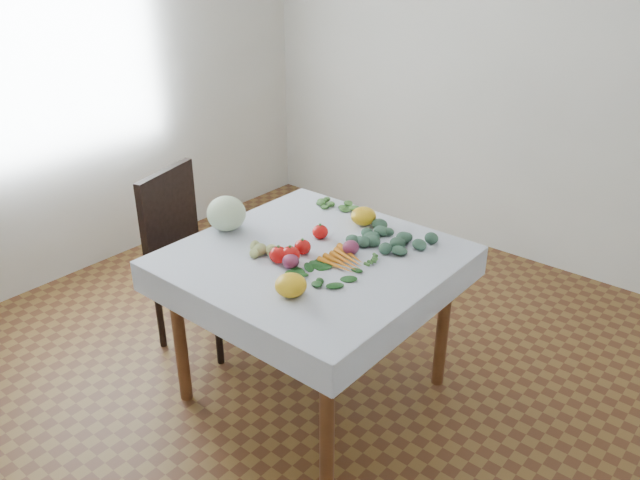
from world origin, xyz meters
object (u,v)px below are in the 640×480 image
object	(u,v)px
carrot_bunch	(343,260)
cabbage	(226,214)
table	(313,274)
chair	(189,246)
heirloom_back	(363,216)

from	to	relation	value
carrot_bunch	cabbage	bearing A→B (deg)	-171.99
table	carrot_bunch	distance (m)	0.19
chair	heirloom_back	world-z (taller)	chair
heirloom_back	carrot_bunch	xyz separation A→B (m)	(0.17, -0.38, -0.03)
table	heirloom_back	bearing A→B (deg)	92.34
table	heirloom_back	size ratio (longest dim) A/B	8.07
chair	heirloom_back	bearing A→B (deg)	28.43
table	cabbage	world-z (taller)	cabbage
table	cabbage	bearing A→B (deg)	-171.75
chair	carrot_bunch	bearing A→B (deg)	3.74
cabbage	heirloom_back	size ratio (longest dim) A/B	1.49
chair	heirloom_back	distance (m)	0.96
heirloom_back	table	bearing A→B (deg)	-87.66
cabbage	chair	bearing A→B (deg)	175.89
chair	cabbage	xyz separation A→B (m)	(0.35, -0.02, 0.29)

